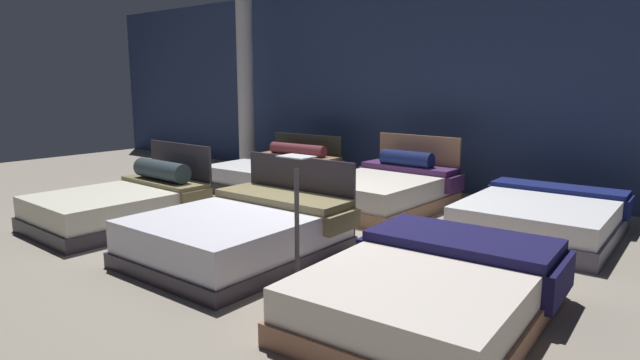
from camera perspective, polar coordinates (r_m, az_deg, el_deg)
name	(u,v)px	position (r m, az deg, el deg)	size (l,w,h in m)	color
ground_plane	(317,232)	(6.47, -0.38, -5.60)	(18.00, 18.00, 0.02)	gray
showroom_back_wall	(442,84)	(9.00, 13.03, 10.01)	(18.00, 0.06, 3.50)	navy
bed_0	(124,205)	(7.17, -20.38, -2.52)	(1.51, 2.00, 0.96)	#2D2932
bed_1	(242,233)	(5.55, -8.39, -5.61)	(1.75, 2.02, 0.94)	#302932
bed_2	(432,289)	(4.23, 12.00, -11.35)	(1.70, 2.23, 0.51)	#996950
bed_3	(276,174)	(8.99, -4.77, 0.62)	(1.70, 2.00, 0.85)	black
bed_4	(385,190)	(7.62, 6.98, -1.10)	(1.61, 2.08, 0.98)	#986E4F
bed_5	(541,217)	(6.76, 22.67, -3.74)	(1.68, 2.07, 0.48)	#524F60
price_sign	(297,241)	(4.49, -2.49, -6.54)	(0.28, 0.24, 1.19)	#3F3F44
support_pillar	(245,84)	(10.64, -8.02, 10.21)	(0.31, 0.31, 3.50)	silver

